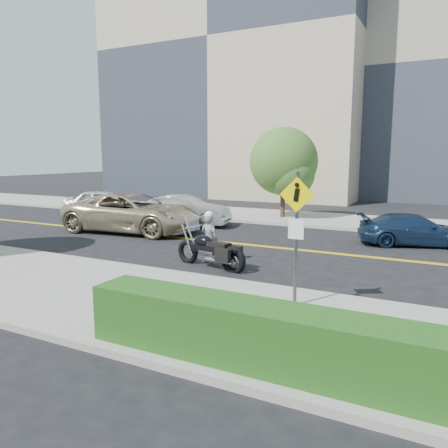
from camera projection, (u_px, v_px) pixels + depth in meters
ground_plane at (243, 244)px, 17.31m from camera, size 120.00×120.00×0.00m
sidewalk_near at (115, 296)px, 10.71m from camera, size 60.00×5.00×0.15m
sidewalk_far at (300, 218)px, 23.89m from camera, size 60.00×5.00×0.15m
building_left at (245, 54)px, 39.20m from camera, size 22.00×14.00×25.00m
hedge at (349, 354)px, 6.33m from camera, size 9.00×0.90×1.00m
pedestrian_sign at (296, 226)px, 9.56m from camera, size 0.78×0.08×3.00m
motorcyclist at (209, 237)px, 14.15m from camera, size 0.62×0.43×1.73m
motorcycle at (210, 242)px, 13.64m from camera, size 2.73×1.31×1.60m
suv at (133, 213)px, 19.99m from camera, size 6.66×3.55×1.78m
parked_car_white at (104, 203)px, 25.49m from camera, size 4.75×3.45×1.50m
parked_car_silver at (184, 210)px, 21.78m from camera, size 4.87×2.64×1.52m
parked_car_blue at (414, 230)px, 17.06m from camera, size 4.56×3.05×1.23m
tree_far_a at (284, 161)px, 23.45m from camera, size 3.66×3.66×5.00m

